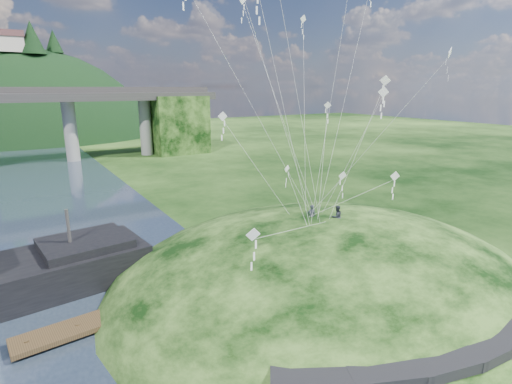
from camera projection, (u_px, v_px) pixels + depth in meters
ground at (252, 323)px, 26.25m from camera, size 320.00×320.00×0.00m
grass_hill at (324, 297)px, 32.36m from camera, size 36.00×32.00×13.00m
footpath at (464, 335)px, 21.52m from camera, size 22.29×5.84×0.83m
wooden_dock at (122, 312)px, 26.70m from camera, size 13.33×3.30×0.94m
kite_flyers at (329, 205)px, 31.66m from camera, size 2.44×2.03×1.91m
kite_swarm at (309, 53)px, 27.79m from camera, size 18.88×16.42×21.57m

